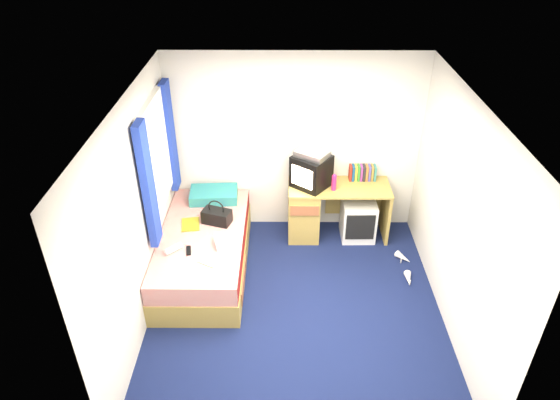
{
  "coord_description": "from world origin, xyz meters",
  "views": [
    {
      "loc": [
        -0.15,
        -4.07,
        3.99
      ],
      "look_at": [
        -0.18,
        0.7,
        0.99
      ],
      "focal_mm": 32.0,
      "sensor_mm": 36.0,
      "label": 1
    }
  ],
  "objects_px": {
    "bed": "(204,250)",
    "handbag": "(217,216)",
    "desk": "(317,208)",
    "remote_control": "(189,250)",
    "crt_tv": "(311,171)",
    "storage_cube": "(358,219)",
    "towel": "(227,241)",
    "pink_water_bottle": "(334,183)",
    "colour_swatch_fan": "(207,263)",
    "vcr": "(312,154)",
    "magazine": "(190,224)",
    "white_heels": "(406,268)",
    "pillow": "(214,195)",
    "picture_frame": "(374,174)",
    "aerosol_can": "(330,177)",
    "water_bottle": "(173,249)"
  },
  "relations": [
    {
      "from": "pink_water_bottle",
      "to": "storage_cube",
      "type": "bearing_deg",
      "value": 7.67
    },
    {
      "from": "bed",
      "to": "colour_swatch_fan",
      "type": "distance_m",
      "value": 0.66
    },
    {
      "from": "towel",
      "to": "bed",
      "type": "bearing_deg",
      "value": 143.89
    },
    {
      "from": "desk",
      "to": "pillow",
      "type": "bearing_deg",
      "value": -179.9
    },
    {
      "from": "picture_frame",
      "to": "colour_swatch_fan",
      "type": "bearing_deg",
      "value": -145.11
    },
    {
      "from": "water_bottle",
      "to": "remote_control",
      "type": "relative_size",
      "value": 1.25
    },
    {
      "from": "colour_swatch_fan",
      "to": "aerosol_can",
      "type": "bearing_deg",
      "value": 44.25
    },
    {
      "from": "vcr",
      "to": "water_bottle",
      "type": "bearing_deg",
      "value": -111.05
    },
    {
      "from": "crt_tv",
      "to": "water_bottle",
      "type": "bearing_deg",
      "value": -106.59
    },
    {
      "from": "magazine",
      "to": "white_heels",
      "type": "relative_size",
      "value": 0.45
    },
    {
      "from": "bed",
      "to": "magazine",
      "type": "bearing_deg",
      "value": 137.83
    },
    {
      "from": "handbag",
      "to": "aerosol_can",
      "type": "bearing_deg",
      "value": 41.56
    },
    {
      "from": "handbag",
      "to": "water_bottle",
      "type": "relative_size",
      "value": 1.89
    },
    {
      "from": "handbag",
      "to": "white_heels",
      "type": "bearing_deg",
      "value": 12.23
    },
    {
      "from": "colour_swatch_fan",
      "to": "handbag",
      "type": "bearing_deg",
      "value": 88.13
    },
    {
      "from": "aerosol_can",
      "to": "handbag",
      "type": "distance_m",
      "value": 1.54
    },
    {
      "from": "vcr",
      "to": "picture_frame",
      "type": "height_order",
      "value": "vcr"
    },
    {
      "from": "pink_water_bottle",
      "to": "handbag",
      "type": "distance_m",
      "value": 1.51
    },
    {
      "from": "pink_water_bottle",
      "to": "picture_frame",
      "type": "bearing_deg",
      "value": 28.21
    },
    {
      "from": "bed",
      "to": "handbag",
      "type": "distance_m",
      "value": 0.44
    },
    {
      "from": "bed",
      "to": "water_bottle",
      "type": "bearing_deg",
      "value": -126.39
    },
    {
      "from": "bed",
      "to": "storage_cube",
      "type": "xyz_separation_m",
      "value": [
        1.94,
        0.68,
        0.0
      ]
    },
    {
      "from": "desk",
      "to": "pink_water_bottle",
      "type": "height_order",
      "value": "pink_water_bottle"
    },
    {
      "from": "storage_cube",
      "to": "water_bottle",
      "type": "distance_m",
      "value": 2.47
    },
    {
      "from": "storage_cube",
      "to": "towel",
      "type": "distance_m",
      "value": 1.89
    },
    {
      "from": "handbag",
      "to": "colour_swatch_fan",
      "type": "height_order",
      "value": "handbag"
    },
    {
      "from": "crt_tv",
      "to": "picture_frame",
      "type": "relative_size",
      "value": 4.04
    },
    {
      "from": "towel",
      "to": "remote_control",
      "type": "relative_size",
      "value": 1.71
    },
    {
      "from": "aerosol_can",
      "to": "water_bottle",
      "type": "relative_size",
      "value": 0.82
    },
    {
      "from": "bed",
      "to": "desk",
      "type": "relative_size",
      "value": 1.54
    },
    {
      "from": "storage_cube",
      "to": "water_bottle",
      "type": "xyz_separation_m",
      "value": [
        -2.21,
        -1.05,
        0.31
      ]
    },
    {
      "from": "pink_water_bottle",
      "to": "remote_control",
      "type": "height_order",
      "value": "pink_water_bottle"
    },
    {
      "from": "towel",
      "to": "colour_swatch_fan",
      "type": "relative_size",
      "value": 1.24
    },
    {
      "from": "bed",
      "to": "towel",
      "type": "height_order",
      "value": "towel"
    },
    {
      "from": "storage_cube",
      "to": "picture_frame",
      "type": "distance_m",
      "value": 0.63
    },
    {
      "from": "bed",
      "to": "picture_frame",
      "type": "bearing_deg",
      "value": 23.49
    },
    {
      "from": "colour_swatch_fan",
      "to": "vcr",
      "type": "bearing_deg",
      "value": 48.29
    },
    {
      "from": "crt_tv",
      "to": "remote_control",
      "type": "distance_m",
      "value": 1.83
    },
    {
      "from": "desk",
      "to": "magazine",
      "type": "relative_size",
      "value": 4.64
    },
    {
      "from": "crt_tv",
      "to": "magazine",
      "type": "distance_m",
      "value": 1.63
    },
    {
      "from": "pillow",
      "to": "water_bottle",
      "type": "distance_m",
      "value": 1.15
    },
    {
      "from": "crt_tv",
      "to": "desk",
      "type": "bearing_deg",
      "value": 38.22
    },
    {
      "from": "aerosol_can",
      "to": "colour_swatch_fan",
      "type": "relative_size",
      "value": 0.75
    },
    {
      "from": "colour_swatch_fan",
      "to": "water_bottle",
      "type": "bearing_deg",
      "value": 151.23
    },
    {
      "from": "bed",
      "to": "pillow",
      "type": "bearing_deg",
      "value": 85.84
    },
    {
      "from": "white_heels",
      "to": "pillow",
      "type": "bearing_deg",
      "value": 162.12
    },
    {
      "from": "desk",
      "to": "remote_control",
      "type": "xyz_separation_m",
      "value": [
        -1.5,
        -1.1,
        0.14
      ]
    },
    {
      "from": "pink_water_bottle",
      "to": "aerosol_can",
      "type": "relative_size",
      "value": 1.21
    },
    {
      "from": "desk",
      "to": "crt_tv",
      "type": "distance_m",
      "value": 0.56
    },
    {
      "from": "aerosol_can",
      "to": "bed",
      "type": "bearing_deg",
      "value": -152.57
    }
  ]
}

